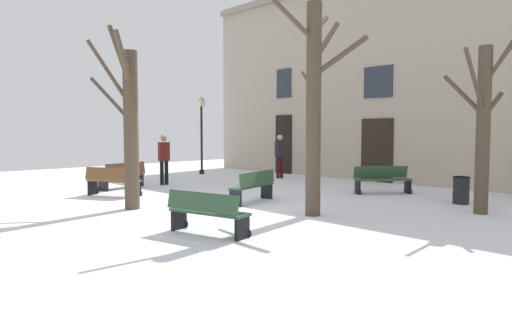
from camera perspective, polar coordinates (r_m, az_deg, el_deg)
ground_plane at (r=11.49m, az=-6.09°, el=-6.21°), size 30.19×30.19×0.00m
building_facade at (r=18.14m, az=16.24°, el=10.72°), size 18.87×0.60×8.36m
tree_left_of_center at (r=11.62m, az=-15.95°, el=4.63°), size 2.11×1.06×4.40m
tree_foreground at (r=10.48m, az=7.51°, el=7.47°), size 1.93×2.67×4.92m
tree_near_facade at (r=11.84m, az=27.11°, el=4.09°), size 1.77×2.23×4.11m
streetlamp at (r=20.57m, az=-7.00°, el=4.24°), size 0.30×0.30×3.53m
litter_bin at (r=13.32m, az=24.80°, el=-3.52°), size 0.45×0.45×0.75m
bench_by_litter_bin at (r=14.66m, az=15.88°, el=-2.39°), size 1.49×1.68×0.87m
bench_back_to_back_right at (r=14.22m, az=-17.87°, el=-2.58°), size 1.72×1.26×0.89m
bench_far_corner at (r=15.98m, az=-16.68°, el=-1.92°), size 0.94×1.81×0.90m
bench_near_center_tree at (r=12.31m, az=-0.32°, el=-3.32°), size 0.83×1.80×0.87m
bench_near_lamp at (r=8.58m, az=-6.28°, el=-6.68°), size 1.75×0.86×0.84m
person_strolling at (r=16.67m, az=-11.72°, el=0.43°), size 0.27×0.41×1.85m
person_by_shop_door at (r=18.63m, az=3.09°, el=0.80°), size 0.32×0.43×1.83m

